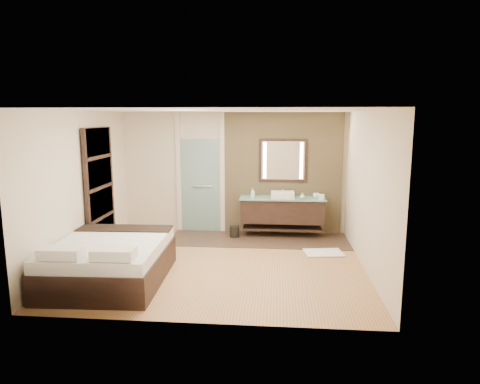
# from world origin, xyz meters

# --- Properties ---
(floor) EXTENTS (5.00, 5.00, 0.00)m
(floor) POSITION_xyz_m (0.00, 0.00, 0.00)
(floor) COLOR #996540
(floor) RESTS_ON ground
(tile_strip) EXTENTS (3.80, 1.30, 0.01)m
(tile_strip) POSITION_xyz_m (0.60, 1.60, 0.01)
(tile_strip) COLOR #32221B
(tile_strip) RESTS_ON floor
(stone_wall) EXTENTS (2.60, 0.08, 2.70)m
(stone_wall) POSITION_xyz_m (1.10, 2.21, 1.35)
(stone_wall) COLOR #A1885C
(stone_wall) RESTS_ON floor
(vanity) EXTENTS (1.85, 0.55, 0.88)m
(vanity) POSITION_xyz_m (1.10, 1.92, 0.58)
(vanity) COLOR black
(vanity) RESTS_ON stone_wall
(mirror_unit) EXTENTS (1.06, 0.04, 0.96)m
(mirror_unit) POSITION_xyz_m (1.10, 2.16, 1.65)
(mirror_unit) COLOR black
(mirror_unit) RESTS_ON stone_wall
(frosted_door) EXTENTS (1.10, 0.12, 2.70)m
(frosted_door) POSITION_xyz_m (-0.75, 2.20, 1.14)
(frosted_door) COLOR silver
(frosted_door) RESTS_ON floor
(shoji_partition) EXTENTS (0.06, 1.20, 2.40)m
(shoji_partition) POSITION_xyz_m (-2.43, 0.60, 1.21)
(shoji_partition) COLOR black
(shoji_partition) RESTS_ON floor
(bed) EXTENTS (1.76, 2.16, 0.81)m
(bed) POSITION_xyz_m (-1.65, -0.97, 0.34)
(bed) COLOR black
(bed) RESTS_ON floor
(bath_mat) EXTENTS (0.79, 0.61, 0.02)m
(bath_mat) POSITION_xyz_m (1.89, 0.75, 0.02)
(bath_mat) COLOR white
(bath_mat) RESTS_ON floor
(waste_bin) EXTENTS (0.25, 0.25, 0.26)m
(waste_bin) POSITION_xyz_m (0.07, 1.72, 0.13)
(waste_bin) COLOR black
(waste_bin) RESTS_ON floor
(tissue_box) EXTENTS (0.13, 0.13, 0.10)m
(tissue_box) POSITION_xyz_m (1.92, 1.81, 0.92)
(tissue_box) COLOR white
(tissue_box) RESTS_ON vanity
(soap_bottle_a) EXTENTS (0.08, 0.08, 0.20)m
(soap_bottle_a) POSITION_xyz_m (0.45, 1.85, 0.96)
(soap_bottle_a) COLOR silver
(soap_bottle_a) RESTS_ON vanity
(soap_bottle_b) EXTENTS (0.08, 0.08, 0.18)m
(soap_bottle_b) POSITION_xyz_m (0.45, 1.97, 0.95)
(soap_bottle_b) COLOR #B2B2B2
(soap_bottle_b) RESTS_ON vanity
(soap_bottle_c) EXTENTS (0.13, 0.13, 0.14)m
(soap_bottle_c) POSITION_xyz_m (1.52, 1.78, 0.93)
(soap_bottle_c) COLOR silver
(soap_bottle_c) RESTS_ON vanity
(cup) EXTENTS (0.14, 0.14, 0.11)m
(cup) POSITION_xyz_m (1.82, 1.93, 0.92)
(cup) COLOR white
(cup) RESTS_ON vanity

